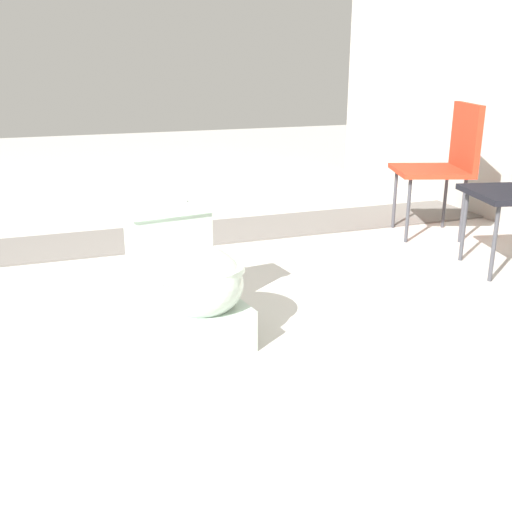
{
  "coord_description": "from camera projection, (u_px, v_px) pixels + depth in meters",
  "views": [
    {
      "loc": [
        2.55,
        -0.34,
        1.09
      ],
      "look_at": [
        0.29,
        0.46,
        0.3
      ],
      "focal_mm": 42.0,
      "sensor_mm": 36.0,
      "label": 1
    }
  ],
  "objects": [
    {
      "name": "gravel_strip",
      "position": [
        188.0,
        234.0,
        3.9
      ],
      "size": [
        0.56,
        8.0,
        0.01
      ],
      "primitive_type": "cube",
      "color": "#605B56",
      "rests_on": "ground"
    },
    {
      "name": "folding_chair_left",
      "position": [
        447.0,
        156.0,
        3.76
      ],
      "size": [
        0.56,
        0.56,
        0.83
      ],
      "rotation": [
        0.0,
        0.0,
        -1.89
      ],
      "color": "red",
      "rests_on": "ground"
    },
    {
      "name": "toilet",
      "position": [
        188.0,
        282.0,
        2.45
      ],
      "size": [
        0.68,
        0.46,
        0.52
      ],
      "rotation": [
        0.0,
        0.0,
        0.14
      ],
      "color": "#B2C6B7",
      "rests_on": "ground"
    },
    {
      "name": "ground_plane",
      "position": [
        139.0,
        310.0,
        2.73
      ],
      "size": [
        14.0,
        14.0,
        0.0
      ],
      "primitive_type": "plane",
      "color": "#A8A59E"
    }
  ]
}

